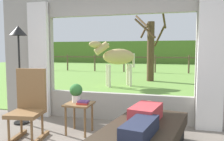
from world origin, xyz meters
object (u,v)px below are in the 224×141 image
Objects in this scene: reclining_person at (144,118)px; rocking_chair at (29,105)px; horse at (117,57)px; book_stack at (83,102)px; recliner_sofa at (144,139)px; potted_plant at (76,92)px; pasture_tree at (151,48)px; side_table at (79,109)px; floor_lamp_left at (19,45)px.

reclining_person is 1.28× the size of rocking_chair.
book_stack is at bearing 156.83° from horse.
book_stack reaches higher than recliner_sofa.
horse reaches higher than potted_plant.
rocking_chair is (-1.84, 0.11, 0.02)m from reclining_person.
reclining_person is 0.42× the size of pasture_tree.
recliner_sofa is 1.87m from rocking_chair.
horse is at bearing -120.25° from pasture_tree.
book_stack is 5.06m from horse.
reclining_person is at bearing -79.32° from recliner_sofa.
recliner_sofa is at bearing 100.68° from reclining_person.
side_table is 5.01m from horse.
pasture_tree is (-0.62, 7.32, 1.32)m from recliner_sofa.
reclining_person is 2.76m from floor_lamp_left.
book_stack is 1.71m from floor_lamp_left.
horse is at bearing 118.15° from reclining_person.
reclining_person is at bearing 166.87° from horse.
potted_plant is at bearing 143.13° from side_table.
recliner_sofa is 1.28× the size of reclining_person.
horse is 2.23m from pasture_tree.
pasture_tree is at bearing 74.42° from floor_lamp_left.
side_table is 0.28× the size of floor_lamp_left.
reclining_person is 4.48× the size of potted_plant.
potted_plant is 0.09× the size of pasture_tree.
horse is (-1.72, 5.43, 0.94)m from recliner_sofa.
recliner_sofa is at bearing -85.17° from pasture_tree.
floor_lamp_left is 6.88m from pasture_tree.
potted_plant is 1.67× the size of book_stack.
recliner_sofa is 5.77m from horse.
floor_lamp_left is (-0.63, 0.63, 0.97)m from rocking_chair.
pasture_tree is (1.85, 6.63, 0.02)m from floor_lamp_left.
floor_lamp_left is at bearing 140.48° from horse.
rocking_chair reaches higher than reclining_person.
potted_plant is at bearing 164.46° from reclining_person.
book_stack is 6.96m from pasture_tree.
rocking_chair is 0.85m from book_stack.
side_table is 1.70m from floor_lamp_left.
pasture_tree reaches higher than recliner_sofa.
recliner_sofa is at bearing -22.54° from book_stack.
reclining_person is 5.78m from horse.
horse is at bearing 80.80° from rocking_chair.
recliner_sofa is 2.87m from floor_lamp_left.
potted_plant is 0.17× the size of floor_lamp_left.
book_stack is at bearing -34.45° from potted_plant.
horse is (0.11, 5.36, 0.61)m from rocking_chair.
horse is at bearing 95.60° from potted_plant.
recliner_sofa is 1.29m from side_table.
book_stack is at bearing 168.14° from recliner_sofa.
book_stack is 0.10× the size of floor_lamp_left.
floor_lamp_left reaches higher than reclining_person.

